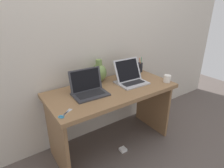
{
  "coord_description": "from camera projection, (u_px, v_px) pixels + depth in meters",
  "views": [
    {
      "loc": [
        -0.98,
        -1.43,
        1.49
      ],
      "look_at": [
        0.0,
        0.0,
        0.75
      ],
      "focal_mm": 30.18,
      "sensor_mm": 36.0,
      "label": 1
    }
  ],
  "objects": [
    {
      "name": "power_brick",
      "position": [
        123.0,
        150.0,
        2.07
      ],
      "size": [
        0.07,
        0.07,
        0.03
      ],
      "primitive_type": "cube",
      "color": "white",
      "rests_on": "ground"
    },
    {
      "name": "desk",
      "position": [
        112.0,
        102.0,
        1.97
      ],
      "size": [
        1.31,
        0.62,
        0.7
      ],
      "color": "olive",
      "rests_on": "ground"
    },
    {
      "name": "scissors",
      "position": [
        64.0,
        115.0,
        1.45
      ],
      "size": [
        0.14,
        0.11,
        0.01
      ],
      "color": "#B7B7BC",
      "rests_on": "desk"
    },
    {
      "name": "laptop_right",
      "position": [
        130.0,
        77.0,
        2.03
      ],
      "size": [
        0.32,
        0.27,
        0.24
      ],
      "color": "#B2B2B7",
      "rests_on": "desk"
    },
    {
      "name": "back_wall",
      "position": [
        93.0,
        34.0,
        1.97
      ],
      "size": [
        4.4,
        0.04,
        2.4
      ],
      "primitive_type": "cube",
      "color": "beige",
      "rests_on": "ground"
    },
    {
      "name": "coffee_mug",
      "position": [
        167.0,
        79.0,
        2.05
      ],
      "size": [
        0.11,
        0.07,
        0.08
      ],
      "color": "white",
      "rests_on": "desk"
    },
    {
      "name": "green_vase",
      "position": [
        99.0,
        72.0,
        2.05
      ],
      "size": [
        0.17,
        0.17,
        0.24
      ],
      "color": "#75934C",
      "rests_on": "desk"
    },
    {
      "name": "ground_plane",
      "position": [
        112.0,
        143.0,
        2.18
      ],
      "size": [
        6.0,
        6.0,
        0.0
      ],
      "primitive_type": "plane",
      "color": "#564C47"
    },
    {
      "name": "laptop_left",
      "position": [
        88.0,
        88.0,
        1.78
      ],
      "size": [
        0.33,
        0.24,
        0.23
      ],
      "color": "#333338",
      "rests_on": "desk"
    },
    {
      "name": "pen_cup",
      "position": [
        140.0,
        67.0,
        2.35
      ],
      "size": [
        0.07,
        0.07,
        0.19
      ],
      "color": "black",
      "rests_on": "desk"
    }
  ]
}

